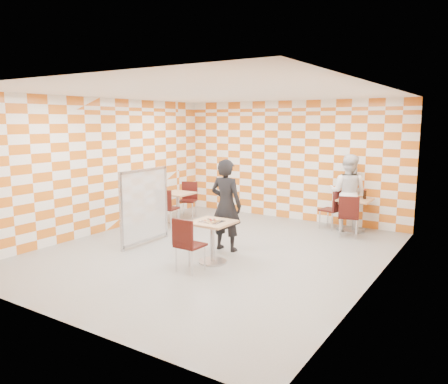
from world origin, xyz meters
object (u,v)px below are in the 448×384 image
object	(u,v)px
main_table	(212,235)
sport_bottle	(351,194)
second_table	(355,209)
chair_second_front	(349,213)
chair_empty_far	(189,197)
chair_main_front	(187,241)
empty_table	(178,202)
man_dark	(226,205)
man_white	(348,193)
partition	(145,206)
chair_empty_near	(166,205)
soda_bottle	(365,194)
chair_second_side	(334,207)

from	to	relation	value
main_table	sport_bottle	world-z (taller)	sport_bottle
sport_bottle	second_table	bearing A→B (deg)	-47.32
chair_second_front	chair_empty_far	xyz separation A→B (m)	(-4.15, -0.18, 0.00)
chair_main_front	chair_empty_far	world-z (taller)	same
empty_table	second_table	bearing A→B (deg)	20.49
chair_main_front	man_dark	size ratio (longest dim) A/B	0.52
chair_main_front	man_white	size ratio (longest dim) A/B	0.53
main_table	empty_table	size ratio (longest dim) A/B	1.00
chair_main_front	partition	xyz separation A→B (m)	(-1.78, 0.93, 0.25)
chair_main_front	partition	world-z (taller)	partition
chair_empty_near	sport_bottle	xyz separation A→B (m)	(3.68, 2.23, 0.29)
main_table	partition	bearing A→B (deg)	171.88
chair_empty_near	soda_bottle	size ratio (longest dim) A/B	4.02
main_table	man_dark	bearing A→B (deg)	105.10
chair_second_side	partition	bearing A→B (deg)	-131.45
chair_empty_near	second_table	bearing A→B (deg)	28.55
main_table	man_dark	size ratio (longest dim) A/B	0.42
main_table	second_table	size ratio (longest dim) A/B	1.00
chair_empty_far	partition	world-z (taller)	partition
chair_main_front	soda_bottle	size ratio (longest dim) A/B	4.02
chair_second_side	chair_empty_near	size ratio (longest dim) A/B	1.00
second_table	chair_main_front	world-z (taller)	chair_main_front
partition	soda_bottle	distance (m)	4.90
main_table	empty_table	distance (m)	3.27
chair_empty_far	partition	bearing A→B (deg)	-72.66
empty_table	sport_bottle	size ratio (longest dim) A/B	3.75
sport_bottle	chair_main_front	bearing A→B (deg)	-107.33
second_table	man_white	distance (m)	0.41
chair_empty_near	soda_bottle	world-z (taller)	soda_bottle
partition	chair_second_front	bearing A→B (deg)	38.36
chair_second_side	soda_bottle	xyz separation A→B (m)	(0.63, 0.22, 0.31)
second_table	chair_main_front	distance (m)	4.54
chair_second_side	man_white	distance (m)	0.44
empty_table	partition	bearing A→B (deg)	-70.98
main_table	second_table	bearing A→B (deg)	67.84
chair_main_front	chair_empty_near	xyz separation A→B (m)	(-2.29, 2.20, 0.00)
chair_second_side	sport_bottle	size ratio (longest dim) A/B	4.62
chair_second_front	sport_bottle	world-z (taller)	sport_bottle
main_table	soda_bottle	bearing A→B (deg)	66.09
man_dark	man_white	distance (m)	3.18
main_table	chair_second_front	world-z (taller)	chair_second_front
empty_table	chair_second_side	bearing A→B (deg)	21.34
second_table	chair_main_front	size ratio (longest dim) A/B	0.81
chair_empty_far	man_white	distance (m)	4.01
chair_empty_near	man_white	size ratio (longest dim) A/B	0.53
empty_table	chair_second_front	bearing A→B (deg)	11.27
second_table	soda_bottle	world-z (taller)	soda_bottle
partition	soda_bottle	world-z (taller)	partition
soda_bottle	sport_bottle	bearing A→B (deg)	171.97
second_table	soda_bottle	xyz separation A→B (m)	(0.18, 0.11, 0.34)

